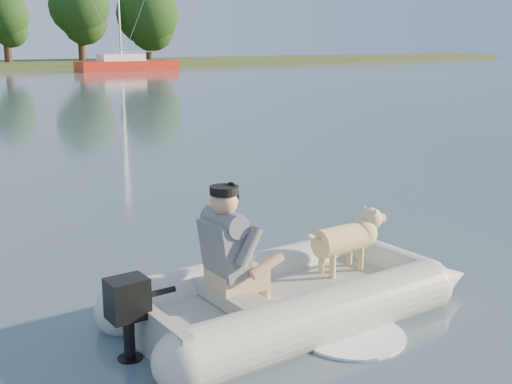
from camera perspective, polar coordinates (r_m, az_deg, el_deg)
water at (r=6.44m, az=9.85°, el=-11.24°), size 160.00×160.00×0.00m
dinghy at (r=6.36m, az=3.37°, el=-5.23°), size 4.67×2.87×1.46m
man at (r=5.94m, az=-2.61°, el=-4.63°), size 0.78×0.67×1.14m
dog at (r=6.85m, az=7.62°, el=-4.67°), size 0.99×0.36×0.66m
outboard_motor at (r=5.63m, az=-11.27°, el=-11.33°), size 0.44×0.31×0.84m
sailboat at (r=58.47m, az=-11.45°, el=11.02°), size 8.81×2.81×12.05m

